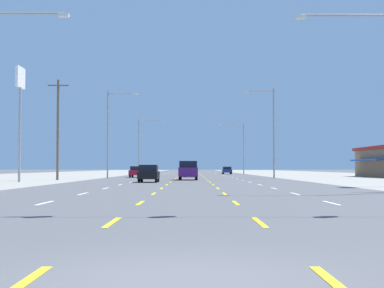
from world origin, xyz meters
The scene contains 17 objects.
ground_plane centered at (0.00, 66.00, 0.00)m, with size 572.00×572.00×0.00m, color #4C4C4F.
lane_markings centered at (0.00, 104.50, 0.01)m, with size 10.64×227.60×0.01m.
signal_span_wire centered at (0.18, 10.86, 5.77)m, with size 27.63×0.53×9.81m.
hatchback_inner_left_nearest centered at (-3.67, 44.64, 0.78)m, with size 1.72×3.90×1.54m.
suv_center_turn_near centered at (-0.25, 54.28, 1.03)m, with size 1.98×4.90×1.98m.
sedan_far_left_mid centered at (-7.03, 69.47, 0.76)m, with size 1.80×4.50×1.46m.
sedan_center_turn_midfar centered at (-0.09, 72.74, 0.76)m, with size 1.80×4.50×1.46m.
sedan_far_right_far centered at (7.02, 107.96, 0.76)m, with size 1.80×4.50×1.46m.
sedan_center_turn_farther centered at (-0.14, 120.37, 0.76)m, with size 1.80×4.50×1.46m.
pole_sign_left_row_1 centered at (-15.31, 45.28, 7.94)m, with size 0.24×2.31×10.35m.
streetlight_left_row_0 centered at (-9.73, 22.67, 5.48)m, with size 4.09×0.26×9.45m.
streetlight_right_row_0 centered at (9.61, 22.67, 5.52)m, with size 4.81×0.26×9.36m.
streetlight_left_row_1 centered at (-9.82, 64.17, 6.08)m, with size 3.78×0.26×10.67m.
streetlight_right_row_1 centered at (9.83, 64.17, 6.23)m, with size 3.74×0.26×10.98m.
streetlight_left_row_2 centered at (-9.64, 105.67, 6.22)m, with size 4.94×0.26×10.68m.
streetlight_right_row_2 centered at (9.60, 105.67, 5.81)m, with size 5.00×0.26×9.86m.
utility_pole_left_row_1 centered at (-13.87, 53.85, 5.45)m, with size 2.20×0.26×10.50m.
Camera 1 is at (0.15, -6.89, 1.31)m, focal length 54.60 mm.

